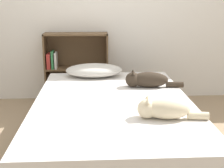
{
  "coord_description": "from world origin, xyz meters",
  "views": [
    {
      "loc": [
        -0.15,
        -2.52,
        1.3
      ],
      "look_at": [
        0.0,
        0.16,
        0.54
      ],
      "focal_mm": 50.0,
      "sensor_mm": 36.0,
      "label": 1
    }
  ],
  "objects_px": {
    "bed": "(113,125)",
    "pillow": "(94,70)",
    "cat_dark": "(146,80)",
    "bookshelf": "(75,67)",
    "cat_light": "(163,109)"
  },
  "relations": [
    {
      "from": "pillow",
      "to": "bookshelf",
      "type": "height_order",
      "value": "bookshelf"
    },
    {
      "from": "cat_dark",
      "to": "bookshelf",
      "type": "xyz_separation_m",
      "value": [
        -0.75,
        0.96,
        -0.07
      ]
    },
    {
      "from": "bed",
      "to": "cat_light",
      "type": "bearing_deg",
      "value": -52.14
    },
    {
      "from": "cat_dark",
      "to": "pillow",
      "type": "bearing_deg",
      "value": -35.51
    },
    {
      "from": "bed",
      "to": "bookshelf",
      "type": "height_order",
      "value": "bookshelf"
    },
    {
      "from": "bookshelf",
      "to": "cat_light",
      "type": "bearing_deg",
      "value": -67.42
    },
    {
      "from": "bed",
      "to": "bookshelf",
      "type": "xyz_separation_m",
      "value": [
        -0.4,
        1.35,
        0.23
      ]
    },
    {
      "from": "bookshelf",
      "to": "pillow",
      "type": "bearing_deg",
      "value": -64.98
    },
    {
      "from": "bed",
      "to": "pillow",
      "type": "distance_m",
      "value": 0.9
    },
    {
      "from": "cat_light",
      "to": "bookshelf",
      "type": "xyz_separation_m",
      "value": [
        -0.74,
        1.78,
        -0.07
      ]
    },
    {
      "from": "bed",
      "to": "cat_dark",
      "type": "relative_size",
      "value": 3.69
    },
    {
      "from": "cat_light",
      "to": "cat_dark",
      "type": "bearing_deg",
      "value": -82.52
    },
    {
      "from": "bed",
      "to": "bookshelf",
      "type": "relative_size",
      "value": 2.39
    },
    {
      "from": "pillow",
      "to": "cat_dark",
      "type": "xyz_separation_m",
      "value": [
        0.51,
        -0.44,
        0.0
      ]
    },
    {
      "from": "pillow",
      "to": "cat_light",
      "type": "bearing_deg",
      "value": -68.45
    }
  ]
}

